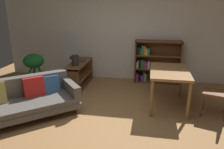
{
  "coord_description": "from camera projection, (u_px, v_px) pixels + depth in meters",
  "views": [
    {
      "loc": [
        0.71,
        -3.23,
        2.06
      ],
      "look_at": [
        0.0,
        0.79,
        0.71
      ],
      "focal_mm": 35.09,
      "sensor_mm": 36.0,
      "label": 1
    }
  ],
  "objects": [
    {
      "name": "back_wall_panel",
      "position": [
        124.0,
        30.0,
        5.89
      ],
      "size": [
        6.8,
        0.1,
        2.7
      ],
      "primitive_type": "cube",
      "color": "silver",
      "rests_on": "ground_plane"
    },
    {
      "name": "bookshelf",
      "position": [
        154.0,
        62.0,
        5.84
      ],
      "size": [
        1.2,
        0.3,
        1.13
      ],
      "color": "brown",
      "rests_on": "ground_plane"
    },
    {
      "name": "ground_plane",
      "position": [
        104.0,
        128.0,
        3.79
      ],
      "size": [
        8.16,
        8.16,
        0.0
      ],
      "primitive_type": "plane",
      "color": "#9E7042"
    },
    {
      "name": "dining_chair_near",
      "position": [
        220.0,
        92.0,
        4.03
      ],
      "size": [
        0.53,
        0.5,
        0.88
      ],
      "color": "brown",
      "rests_on": "ground_plane"
    },
    {
      "name": "desk_speaker",
      "position": [
        75.0,
        60.0,
        5.25
      ],
      "size": [
        0.18,
        0.18,
        0.24
      ],
      "color": "#2D2823",
      "rests_on": "media_console"
    },
    {
      "name": "dining_table",
      "position": [
        169.0,
        75.0,
        4.4
      ],
      "size": [
        0.76,
        1.15,
        0.77
      ],
      "color": "olive",
      "rests_on": "ground_plane"
    },
    {
      "name": "media_console",
      "position": [
        79.0,
        75.0,
        5.6
      ],
      "size": [
        0.38,
        1.25,
        0.62
      ],
      "color": "brown",
      "rests_on": "ground_plane"
    },
    {
      "name": "fabric_couch",
      "position": [
        26.0,
        98.0,
        4.12
      ],
      "size": [
        1.96,
        1.85,
        0.71
      ],
      "color": "#56351E",
      "rests_on": "ground_plane"
    },
    {
      "name": "potted_floor_plant",
      "position": [
        34.0,
        65.0,
        5.42
      ],
      "size": [
        0.51,
        0.5,
        0.87
      ],
      "color": "brown",
      "rests_on": "ground_plane"
    },
    {
      "name": "open_laptop",
      "position": [
        79.0,
        60.0,
        5.7
      ],
      "size": [
        0.47,
        0.37,
        0.09
      ],
      "color": "#333338",
      "rests_on": "media_console"
    }
  ]
}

